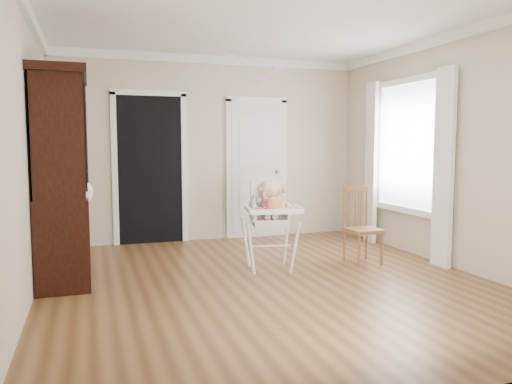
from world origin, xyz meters
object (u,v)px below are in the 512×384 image
object	(u,v)px
cake	(276,204)
dining_chair	(362,228)
high_chair	(270,214)
china_cabinet	(63,177)
sippy_cup	(253,202)

from	to	relation	value
cake	dining_chair	bearing A→B (deg)	11.02
dining_chair	high_chair	bearing A→B (deg)	174.87
high_chair	dining_chair	size ratio (longest dim) A/B	1.15
high_chair	dining_chair	bearing A→B (deg)	7.87
high_chair	dining_chair	xyz separation A→B (m)	(1.16, -0.03, -0.22)
china_cabinet	dining_chair	xyz separation A→B (m)	(3.34, -0.31, -0.66)
sippy_cup	china_cabinet	world-z (taller)	china_cabinet
china_cabinet	sippy_cup	bearing A→B (deg)	-9.37
cake	sippy_cup	bearing A→B (deg)	130.81
sippy_cup	china_cabinet	xyz separation A→B (m)	(-1.97, 0.32, 0.29)
high_chair	china_cabinet	bearing A→B (deg)	-177.56
cake	china_cabinet	world-z (taller)	china_cabinet
china_cabinet	dining_chair	size ratio (longest dim) A/B	2.38
cake	sippy_cup	distance (m)	0.28
cake	china_cabinet	size ratio (longest dim) A/B	0.12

